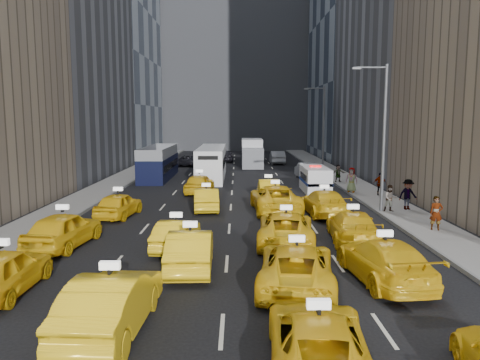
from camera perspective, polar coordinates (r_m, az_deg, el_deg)
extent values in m
plane|color=black|center=(17.31, -1.78, -12.17)|extent=(160.00, 160.00, 0.00)
cube|color=gray|center=(43.09, -15.02, -0.34)|extent=(3.00, 90.00, 0.15)
cube|color=gray|center=(42.88, 13.26, -0.32)|extent=(3.00, 90.00, 0.15)
cube|color=slate|center=(42.74, -13.14, -0.33)|extent=(0.15, 90.00, 0.18)
cube|color=slate|center=(42.56, 11.36, -0.31)|extent=(0.15, 90.00, 0.18)
cube|color=#2D3847|center=(74.88, -17.53, 18.96)|extent=(16.00, 22.00, 42.00)
cube|color=slate|center=(89.40, -0.62, 16.74)|extent=(30.00, 12.00, 40.00)
cylinder|color=#595B60|center=(29.67, 17.12, 4.67)|extent=(0.20, 0.20, 9.00)
cylinder|color=#595B60|center=(29.52, 15.75, 13.07)|extent=(1.80, 0.12, 0.12)
cube|color=slate|center=(29.29, 14.01, 13.07)|extent=(0.50, 0.22, 0.12)
cylinder|color=#595B60|center=(49.10, 10.13, 5.93)|extent=(0.20, 0.20, 9.00)
cylinder|color=#595B60|center=(49.02, 9.20, 10.98)|extent=(1.80, 0.12, 0.12)
cube|color=slate|center=(48.88, 8.14, 10.95)|extent=(0.50, 0.22, 0.12)
imported|color=yellow|center=(13.71, -15.42, -14.19)|extent=(2.02, 5.12, 1.66)
imported|color=yellow|center=(11.64, 9.46, -18.84)|extent=(2.71, 5.16, 1.38)
imported|color=yellow|center=(17.68, -26.98, -9.91)|extent=(1.91, 4.63, 1.57)
imported|color=yellow|center=(18.42, -6.04, -8.42)|extent=(1.81, 4.79, 1.56)
imported|color=yellow|center=(16.59, 6.89, -10.36)|extent=(3.20, 5.71, 1.51)
imported|color=yellow|center=(17.79, 17.14, -9.33)|extent=(2.72, 5.53, 1.55)
imported|color=yellow|center=(22.74, -20.71, -5.67)|extent=(2.56, 5.04, 1.64)
imported|color=yellow|center=(21.25, -7.75, -6.57)|extent=(1.87, 4.21, 1.34)
imported|color=yellow|center=(22.00, 5.62, -5.83)|extent=(3.02, 5.63, 1.50)
imported|color=yellow|center=(22.88, 13.55, -5.52)|extent=(2.49, 5.23, 1.47)
imported|color=yellow|center=(28.58, -14.58, -2.95)|extent=(2.29, 4.51, 1.47)
imported|color=yellow|center=(29.77, -4.12, -2.35)|extent=(1.84, 4.40, 1.42)
imported|color=yellow|center=(29.44, 4.31, -2.23)|extent=(3.11, 6.11, 1.65)
imported|color=yellow|center=(28.70, 10.21, -2.72)|extent=(2.46, 5.38, 1.52)
imported|color=yellow|center=(36.32, -4.97, -0.45)|extent=(2.35, 4.70, 1.54)
imported|color=yellow|center=(34.69, 3.47, -0.97)|extent=(1.44, 4.11, 1.35)
cube|color=white|center=(37.60, 9.13, 0.08)|extent=(2.43, 5.08, 1.96)
cylinder|color=black|center=(36.04, 8.28, -1.17)|extent=(0.28, 0.78, 0.78)
cylinder|color=black|center=(36.31, 10.73, -1.16)|extent=(0.28, 0.78, 0.78)
cylinder|color=black|center=(39.08, 7.61, -0.48)|extent=(0.28, 0.78, 0.78)
cylinder|color=black|center=(39.32, 9.88, -0.47)|extent=(0.28, 0.78, 0.78)
cube|color=navy|center=(37.62, 9.13, -0.12)|extent=(2.46, 5.09, 0.22)
cube|color=red|center=(37.48, 9.17, 1.67)|extent=(0.92, 0.41, 0.14)
cube|color=black|center=(45.89, -9.86, 2.10)|extent=(2.50, 10.48, 3.04)
cylinder|color=black|center=(41.96, -12.20, 0.19)|extent=(0.28, 1.10, 1.10)
cylinder|color=black|center=(41.58, -9.40, 0.19)|extent=(0.28, 1.10, 1.10)
cylinder|color=black|center=(50.40, -10.19, 1.47)|extent=(0.28, 1.10, 1.10)
cylinder|color=black|center=(50.09, -7.85, 1.48)|extent=(0.28, 1.10, 1.10)
cube|color=white|center=(45.34, -3.46, 2.12)|extent=(2.73, 11.76, 3.02)
cylinder|color=black|center=(40.62, -5.33, 0.09)|extent=(0.28, 1.10, 1.10)
cylinder|color=black|center=(40.49, -2.32, 0.09)|extent=(0.28, 1.10, 1.10)
cylinder|color=black|center=(50.42, -4.36, 1.57)|extent=(0.28, 1.10, 1.10)
cylinder|color=black|center=(50.32, -1.93, 1.57)|extent=(0.28, 1.10, 1.10)
cube|color=silver|center=(56.36, 1.49, 3.33)|extent=(3.37, 7.40, 3.27)
cylinder|color=black|center=(53.77, 0.43, 1.97)|extent=(0.28, 1.10, 1.10)
cylinder|color=black|center=(53.84, 2.72, 1.97)|extent=(0.28, 1.10, 1.10)
cylinder|color=black|center=(59.09, 0.36, 2.48)|extent=(0.28, 1.10, 1.10)
cylinder|color=black|center=(59.16, 2.44, 2.48)|extent=(0.28, 1.10, 1.10)
imported|color=#ACB0B4|center=(45.47, 8.12, 1.15)|extent=(1.83, 4.82, 1.57)
imported|color=black|center=(57.39, -6.32, 2.39)|extent=(2.50, 4.89, 1.32)
imported|color=slate|center=(62.23, 1.96, 2.95)|extent=(2.42, 5.45, 1.56)
imported|color=black|center=(62.28, -1.84, 2.98)|extent=(2.29, 4.88, 1.62)
imported|color=#97999E|center=(59.85, 4.56, 2.77)|extent=(1.74, 4.93, 1.62)
imported|color=gray|center=(25.88, 22.80, -3.74)|extent=(0.71, 0.55, 1.75)
imported|color=gray|center=(29.94, 17.86, -2.14)|extent=(0.81, 0.47, 1.64)
imported|color=gray|center=(30.97, 19.78, -1.66)|extent=(1.31, 0.75, 1.90)
imported|color=gray|center=(36.07, 16.69, -0.45)|extent=(1.05, 0.63, 1.68)
imported|color=gray|center=(36.90, 13.44, 0.02)|extent=(1.06, 0.84, 1.91)
imported|color=gray|center=(42.66, 11.88, 0.81)|extent=(1.47, 0.67, 1.53)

